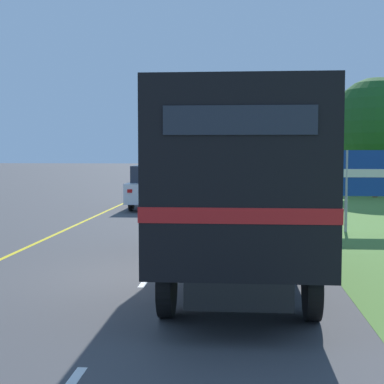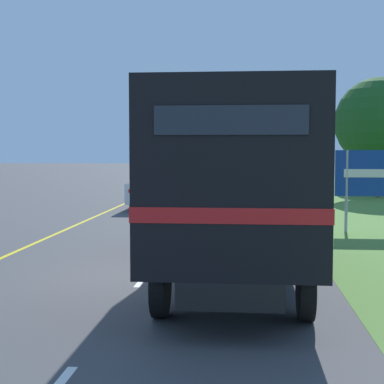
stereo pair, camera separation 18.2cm
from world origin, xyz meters
name	(u,v)px [view 1 (the left image)]	position (x,y,z in m)	size (l,w,h in m)	color
ground_plane	(149,276)	(0.00, 0.00, 0.00)	(200.00, 200.00, 0.00)	#444447
edge_line_yellow	(115,207)	(-3.70, 14.06, 0.00)	(0.12, 61.13, 0.01)	yellow
centre_dash_near	(151,273)	(0.00, 0.32, 0.00)	(0.12, 2.60, 0.01)	white
centre_dash_mid_a	(182,230)	(0.00, 6.92, 0.00)	(0.12, 2.60, 0.01)	white
centre_dash_mid_b	(197,209)	(0.00, 13.52, 0.00)	(0.12, 2.60, 0.01)	white
centre_dash_far	(206,197)	(0.00, 20.12, 0.00)	(0.12, 2.60, 0.01)	white
centre_dash_farthest	(212,189)	(0.00, 26.72, 0.00)	(0.12, 2.60, 0.01)	white
horse_trailer_truck	(239,180)	(1.80, -0.27, 1.96)	(2.53, 8.60, 3.48)	black
lead_car_white	(154,186)	(-1.96, 13.94, 0.95)	(1.80, 4.62, 1.86)	black
lead_car_red_ahead	(238,175)	(1.70, 24.83, 0.98)	(1.80, 4.33, 1.94)	black
highway_sign	(376,174)	(5.96, 6.86, 1.78)	(2.37, 0.09, 2.86)	#9E9EA3
roadside_tree_mid	(377,122)	(9.04, 20.55, 4.01)	(4.73, 4.73, 6.38)	brown
roadside_tree_far	(374,129)	(10.14, 26.13, 3.84)	(4.73, 4.73, 6.21)	brown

